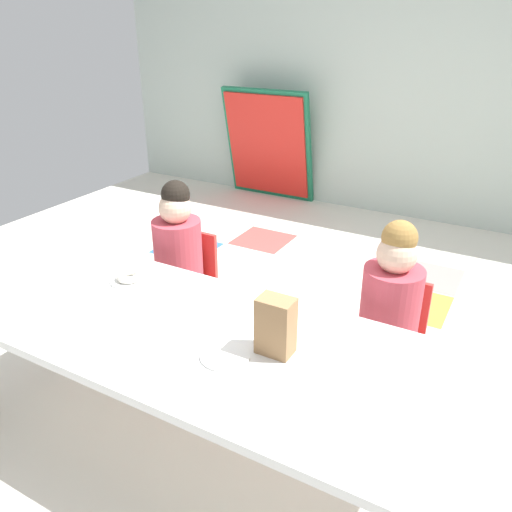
# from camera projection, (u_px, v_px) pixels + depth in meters

# --- Properties ---
(ground_plane) EXTENTS (6.15, 5.07, 0.02)m
(ground_plane) POSITION_uv_depth(u_px,v_px,m) (288.00, 358.00, 2.78)
(ground_plane) COLOR silver
(back_wall) EXTENTS (6.15, 0.10, 2.45)m
(back_wall) POSITION_uv_depth(u_px,v_px,m) (426.00, 77.00, 4.25)
(back_wall) COLOR #B2C1B7
(back_wall) RESTS_ON ground_plane
(craft_table) EXTENTS (2.01, 0.83, 0.57)m
(craft_table) POSITION_uv_depth(u_px,v_px,m) (193.00, 339.00, 2.00)
(craft_table) COLOR white
(craft_table) RESTS_ON ground_plane
(seated_child_near_camera) EXTENTS (0.32, 0.31, 0.92)m
(seated_child_near_camera) POSITION_uv_depth(u_px,v_px,m) (179.00, 247.00, 2.74)
(seated_child_near_camera) COLOR red
(seated_child_near_camera) RESTS_ON ground_plane
(seated_child_middle_seat) EXTENTS (0.33, 0.33, 0.92)m
(seated_child_middle_seat) POSITION_uv_depth(u_px,v_px,m) (391.00, 300.00, 2.23)
(seated_child_middle_seat) COLOR red
(seated_child_middle_seat) RESTS_ON ground_plane
(folded_activity_table) EXTENTS (0.90, 0.29, 1.09)m
(folded_activity_table) POSITION_uv_depth(u_px,v_px,m) (268.00, 145.00, 5.00)
(folded_activity_table) COLOR #19724C
(folded_activity_table) RESTS_ON ground_plane
(paper_bag_brown) EXTENTS (0.13, 0.09, 0.22)m
(paper_bag_brown) POSITION_uv_depth(u_px,v_px,m) (276.00, 326.00, 1.81)
(paper_bag_brown) COLOR #9E754C
(paper_bag_brown) RESTS_ON craft_table
(paper_plate_near_edge) EXTENTS (0.18, 0.18, 0.01)m
(paper_plate_near_edge) POSITION_uv_depth(u_px,v_px,m) (130.00, 280.00, 2.35)
(paper_plate_near_edge) COLOR white
(paper_plate_near_edge) RESTS_ON craft_table
(paper_plate_center_table) EXTENTS (0.18, 0.18, 0.01)m
(paper_plate_center_table) POSITION_uv_depth(u_px,v_px,m) (225.00, 356.00, 1.82)
(paper_plate_center_table) COLOR white
(paper_plate_center_table) RESTS_ON craft_table
(donut_powdered_on_plate) EXTENTS (0.12, 0.12, 0.03)m
(donut_powdered_on_plate) POSITION_uv_depth(u_px,v_px,m) (130.00, 276.00, 2.34)
(donut_powdered_on_plate) COLOR white
(donut_powdered_on_plate) RESTS_ON craft_table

